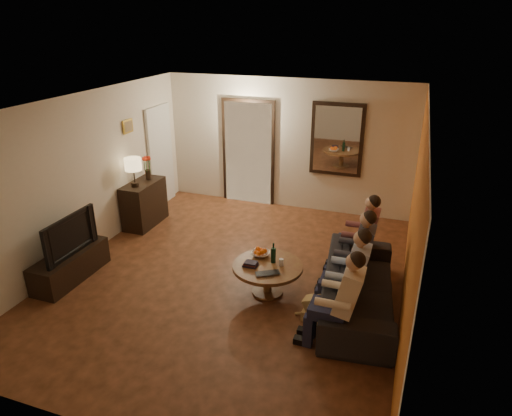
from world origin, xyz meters
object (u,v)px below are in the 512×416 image
(dog, at_px, (322,304))
(coffee_table, at_px, (268,279))
(sofa, at_px, (359,286))
(person_a, at_px, (342,305))
(dresser, at_px, (144,203))
(table_lamp, at_px, (134,172))
(laptop, at_px, (268,275))
(person_b, at_px, (350,279))
(wine_bottle, at_px, (273,252))
(tv_stand, at_px, (70,265))
(person_d, at_px, (362,238))
(tv, at_px, (65,235))
(bowl, at_px, (261,254))
(person_c, at_px, (356,257))

(dog, height_order, coffee_table, dog)
(sofa, height_order, person_a, person_a)
(dresser, bearing_deg, person_a, -29.54)
(table_lamp, distance_m, laptop, 3.44)
(person_a, relative_size, person_b, 1.00)
(dog, height_order, laptop, dog)
(person_b, bearing_deg, sofa, 71.57)
(wine_bottle, bearing_deg, tv_stand, -166.78)
(tv_stand, relative_size, person_d, 1.07)
(person_b, bearing_deg, tv_stand, -174.90)
(tv, xyz_separation_m, person_a, (4.08, -0.24, -0.13))
(dresser, xyz_separation_m, bowl, (2.73, -1.26, 0.07))
(person_d, distance_m, coffee_table, 1.56)
(dresser, distance_m, tv, 2.10)
(wine_bottle, bearing_deg, bowl, 152.45)
(person_c, height_order, wine_bottle, person_c)
(person_b, height_order, laptop, person_b)
(dresser, bearing_deg, tv_stand, -90.00)
(coffee_table, relative_size, laptop, 3.01)
(person_d, relative_size, dog, 2.14)
(person_b, relative_size, coffee_table, 1.21)
(person_a, distance_m, person_b, 0.60)
(person_d, relative_size, coffee_table, 1.21)
(dresser, distance_m, tv_stand, 2.08)
(coffee_table, bearing_deg, sofa, 3.06)
(person_b, relative_size, person_c, 1.00)
(sofa, bearing_deg, wine_bottle, 82.57)
(person_d, relative_size, bowl, 4.63)
(table_lamp, bearing_deg, person_b, -20.07)
(tv, height_order, dog, tv)
(person_b, relative_size, laptop, 3.65)
(dresser, height_order, tv, tv)
(person_a, height_order, person_d, same)
(wine_bottle, relative_size, laptop, 0.94)
(person_b, height_order, bowl, person_b)
(table_lamp, height_order, dog, table_lamp)
(person_a, xyz_separation_m, bowl, (-1.34, 1.05, -0.12))
(sofa, distance_m, person_b, 0.41)
(laptop, bearing_deg, bowl, 88.08)
(person_c, height_order, person_d, same)
(dog, bearing_deg, tv_stand, -171.03)
(tv, relative_size, laptop, 3.19)
(person_a, height_order, coffee_table, person_a)
(person_a, xyz_separation_m, coffee_table, (-1.16, 0.83, -0.38))
(sofa, height_order, person_c, person_c)
(tv_stand, xyz_separation_m, coffee_table, (2.91, 0.60, 0.01))
(dog, relative_size, bowl, 2.16)
(sofa, height_order, dog, sofa)
(sofa, distance_m, coffee_table, 1.27)
(dresser, bearing_deg, tv, -90.00)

